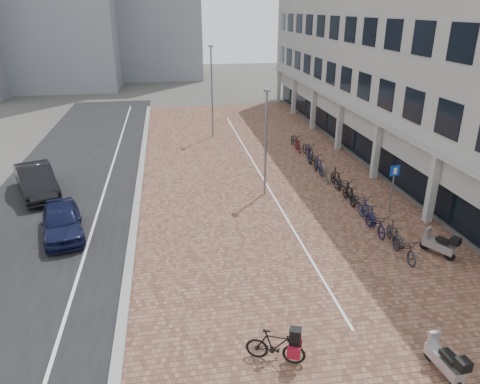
# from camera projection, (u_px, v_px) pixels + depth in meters

# --- Properties ---
(ground) EXTENTS (140.00, 140.00, 0.00)m
(ground) POSITION_uv_depth(u_px,v_px,m) (266.00, 285.00, 16.69)
(ground) COLOR #474442
(ground) RESTS_ON ground
(plaza_brick) EXTENTS (14.50, 42.00, 0.04)m
(plaza_brick) POSITION_uv_depth(u_px,v_px,m) (256.00, 173.00, 27.93)
(plaza_brick) COLOR brown
(plaza_brick) RESTS_ON ground
(street_asphalt) EXTENTS (8.00, 50.00, 0.03)m
(street_asphalt) POSITION_uv_depth(u_px,v_px,m) (72.00, 183.00, 26.30)
(street_asphalt) COLOR black
(street_asphalt) RESTS_ON ground
(curb) EXTENTS (0.35, 42.00, 0.14)m
(curb) POSITION_uv_depth(u_px,v_px,m) (140.00, 178.00, 26.86)
(curb) COLOR gray
(curb) RESTS_ON ground
(lane_line) EXTENTS (0.12, 44.00, 0.00)m
(lane_line) POSITION_uv_depth(u_px,v_px,m) (107.00, 181.00, 26.59)
(lane_line) COLOR white
(lane_line) RESTS_ON street_asphalt
(parking_line) EXTENTS (0.10, 30.00, 0.00)m
(parking_line) POSITION_uv_depth(u_px,v_px,m) (259.00, 172.00, 27.95)
(parking_line) COLOR white
(parking_line) RESTS_ON plaza_brick
(office_building) EXTENTS (8.40, 40.00, 15.00)m
(office_building) POSITION_uv_depth(u_px,v_px,m) (407.00, 25.00, 29.98)
(office_building) COLOR #9D9D98
(office_building) RESTS_ON ground
(car_navy) EXTENTS (2.62, 4.45, 1.42)m
(car_navy) POSITION_uv_depth(u_px,v_px,m) (62.00, 221.00, 20.05)
(car_navy) COLOR #0E1334
(car_navy) RESTS_ON ground
(car_dark) EXTENTS (3.46, 5.25, 1.64)m
(car_dark) POSITION_uv_depth(u_px,v_px,m) (36.00, 181.00, 24.45)
(car_dark) COLOR black
(car_dark) RESTS_ON ground
(hero_bike) EXTENTS (1.82, 1.13, 1.24)m
(hero_bike) POSITION_uv_depth(u_px,v_px,m) (275.00, 346.00, 12.91)
(hero_bike) COLOR black
(hero_bike) RESTS_ON ground
(scooter_front) EXTENTS (1.18, 1.62, 1.08)m
(scooter_front) POSITION_uv_depth(u_px,v_px,m) (439.00, 244.00, 18.48)
(scooter_front) COLOR #A4A5A9
(scooter_front) RESTS_ON ground
(scooter_back) EXTENTS (0.63, 1.61, 1.08)m
(scooter_back) POSITION_uv_depth(u_px,v_px,m) (445.00, 359.00, 12.42)
(scooter_back) COLOR #A6A7AB
(scooter_back) RESTS_ON ground
(parking_sign) EXTENTS (0.52, 0.13, 2.49)m
(parking_sign) POSITION_uv_depth(u_px,v_px,m) (393.00, 181.00, 21.96)
(parking_sign) COLOR slate
(parking_sign) RESTS_ON ground
(lamp_near) EXTENTS (0.12, 0.12, 5.68)m
(lamp_near) POSITION_uv_depth(u_px,v_px,m) (266.00, 144.00, 23.75)
(lamp_near) COLOR gray
(lamp_near) RESTS_ON ground
(lamp_far) EXTENTS (0.12, 0.12, 6.90)m
(lamp_far) POSITION_uv_depth(u_px,v_px,m) (212.00, 93.00, 34.41)
(lamp_far) COLOR slate
(lamp_far) RESTS_ON ground
(bike_row) EXTENTS (1.24, 18.08, 1.05)m
(bike_row) POSITION_uv_depth(u_px,v_px,m) (334.00, 178.00, 25.63)
(bike_row) COLOR #222227
(bike_row) RESTS_ON ground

